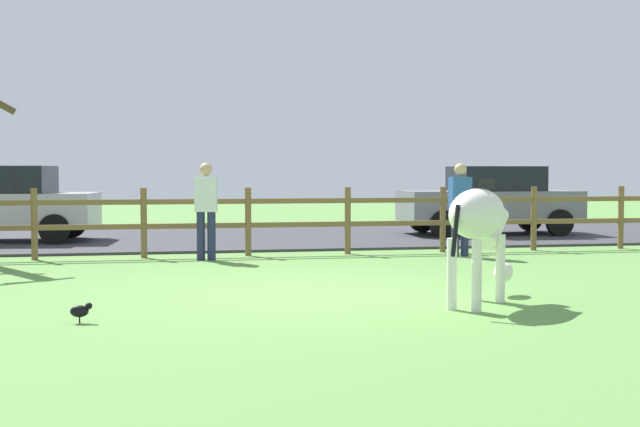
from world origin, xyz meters
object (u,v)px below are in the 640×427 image
zebra (480,223)px  visitor_left_of_tree (460,205)px  visitor_right_of_tree (206,207)px  crow_on_grass (81,311)px  parked_car_grey (490,200)px

zebra → visitor_left_of_tree: bearing=71.6°
visitor_left_of_tree → visitor_right_of_tree: bearing=177.2°
visitor_left_of_tree → zebra: bearing=-108.4°
zebra → crow_on_grass: 4.40m
zebra → visitor_left_of_tree: size_ratio=0.96×
zebra → visitor_left_of_tree: visitor_left_of_tree is taller
zebra → parked_car_grey: size_ratio=0.39×
zebra → parked_car_grey: (4.16, 9.70, -0.08)m
parked_car_grey → visitor_right_of_tree: visitor_right_of_tree is taller
parked_car_grey → visitor_right_of_tree: bearing=-148.7°
crow_on_grass → visitor_right_of_tree: visitor_right_of_tree is taller
crow_on_grass → zebra: bearing=4.4°
visitor_left_of_tree → parked_car_grey: bearing=61.4°
crow_on_grass → parked_car_grey: parked_car_grey is taller
visitor_right_of_tree → zebra: bearing=-64.5°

